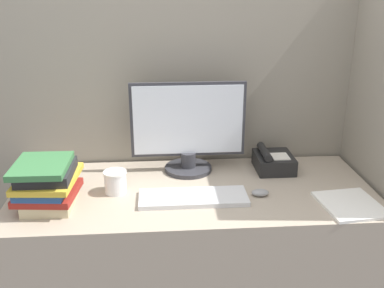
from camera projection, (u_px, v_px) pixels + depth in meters
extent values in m
cube|color=gray|center=(188.00, 136.00, 2.29)|extent=(1.98, 0.04, 1.77)
cube|color=gray|center=(376.00, 157.00, 2.02)|extent=(0.04, 0.74, 1.77)
cube|color=tan|center=(193.00, 263.00, 2.11)|extent=(1.58, 0.68, 0.77)
cylinder|color=#333338|center=(188.00, 168.00, 2.17)|extent=(0.23, 0.23, 0.02)
cylinder|color=#333338|center=(188.00, 160.00, 2.15)|extent=(0.07, 0.07, 0.07)
cube|color=#333338|center=(188.00, 120.00, 2.09)|extent=(0.54, 0.02, 0.36)
cube|color=silver|center=(188.00, 120.00, 2.08)|extent=(0.51, 0.01, 0.33)
cube|color=silver|center=(193.00, 198.00, 1.88)|extent=(0.45, 0.17, 0.02)
ellipsoid|color=gray|center=(260.00, 193.00, 1.92)|extent=(0.07, 0.05, 0.03)
cylinder|color=white|center=(116.00, 183.00, 1.93)|extent=(0.09, 0.09, 0.09)
cylinder|color=white|center=(115.00, 172.00, 1.92)|extent=(0.10, 0.10, 0.01)
cube|color=#C6B78C|center=(51.00, 200.00, 1.83)|extent=(0.19, 0.24, 0.04)
cube|color=maroon|center=(48.00, 193.00, 1.82)|extent=(0.25, 0.26, 0.03)
cube|color=#264C8C|center=(45.00, 186.00, 1.81)|extent=(0.21, 0.25, 0.03)
cube|color=gold|center=(48.00, 179.00, 1.81)|extent=(0.25, 0.30, 0.02)
cube|color=#262628|center=(47.00, 172.00, 1.79)|extent=(0.21, 0.24, 0.04)
cube|color=#38723F|center=(41.00, 166.00, 1.76)|extent=(0.21, 0.25, 0.02)
cube|color=black|center=(274.00, 162.00, 2.17)|extent=(0.18, 0.20, 0.08)
cube|color=white|center=(280.00, 156.00, 2.13)|extent=(0.08, 0.09, 0.00)
cylinder|color=black|center=(265.00, 152.00, 2.15)|extent=(0.04, 0.18, 0.04)
cube|color=white|center=(351.00, 205.00, 1.83)|extent=(0.26, 0.28, 0.01)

